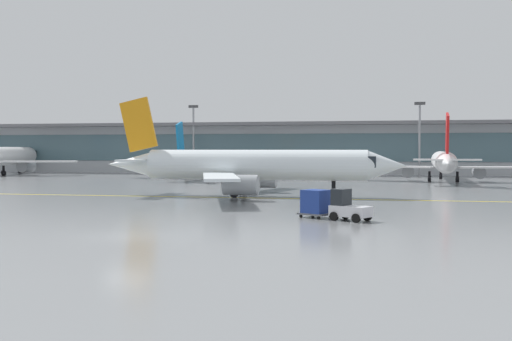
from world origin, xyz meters
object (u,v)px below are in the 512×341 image
(gate_airplane_1, at_px, (199,162))
(apron_light_mast_1, at_px, (193,136))
(gate_airplane_2, at_px, (443,162))
(cargo_dolly_lead, at_px, (316,203))
(taxiing_regional_jet, at_px, (253,166))
(baggage_tug, at_px, (348,207))
(apron_light_mast_2, at_px, (420,135))

(gate_airplane_1, distance_m, apron_light_mast_1, 16.81)
(apron_light_mast_1, bearing_deg, gate_airplane_2, -20.96)
(cargo_dolly_lead, bearing_deg, gate_airplane_2, 104.48)
(taxiing_regional_jet, xyz_separation_m, apron_light_mast_1, (-21.52, 49.00, 4.03))
(gate_airplane_2, xyz_separation_m, cargo_dolly_lead, (-13.23, -50.27, -1.77))
(taxiing_regional_jet, distance_m, apron_light_mast_1, 53.67)
(gate_airplane_1, relative_size, baggage_tug, 8.85)
(gate_airplane_1, relative_size, apron_light_mast_2, 2.07)
(gate_airplane_1, xyz_separation_m, baggage_tug, (26.30, -52.82, -1.71))
(cargo_dolly_lead, bearing_deg, gate_airplane_1, 144.21)
(baggage_tug, bearing_deg, gate_airplane_2, 107.22)
(apron_light_mast_1, xyz_separation_m, apron_light_mast_2, (40.46, -2.07, -0.08))
(gate_airplane_1, distance_m, gate_airplane_2, 37.28)
(taxiing_regional_jet, height_order, cargo_dolly_lead, taxiing_regional_jet)
(gate_airplane_2, relative_size, apron_light_mast_2, 2.26)
(apron_light_mast_2, bearing_deg, gate_airplane_2, -80.16)
(cargo_dolly_lead, distance_m, apron_light_mast_1, 73.29)
(gate_airplane_2, xyz_separation_m, apron_light_mast_2, (-2.49, 14.38, 4.16))
(gate_airplane_2, distance_m, taxiing_regional_jet, 38.98)
(gate_airplane_1, distance_m, cargo_dolly_lead, 56.89)
(gate_airplane_2, relative_size, apron_light_mast_1, 2.23)
(baggage_tug, xyz_separation_m, cargo_dolly_lead, (-2.27, 1.27, 0.16))
(baggage_tug, bearing_deg, taxiing_regional_jet, 148.12)
(gate_airplane_2, distance_m, apron_light_mast_2, 15.18)
(gate_airplane_1, xyz_separation_m, gate_airplane_2, (37.25, -1.28, 0.23))
(gate_airplane_2, bearing_deg, apron_light_mast_2, 12.78)
(baggage_tug, height_order, apron_light_mast_2, apron_light_mast_2)
(baggage_tug, distance_m, apron_light_mast_1, 75.40)
(apron_light_mast_1, height_order, apron_light_mast_2, apron_light_mast_1)
(apron_light_mast_2, bearing_deg, baggage_tug, -97.31)
(apron_light_mast_1, bearing_deg, baggage_tug, -64.80)
(gate_airplane_1, bearing_deg, taxiing_regional_jet, -156.50)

